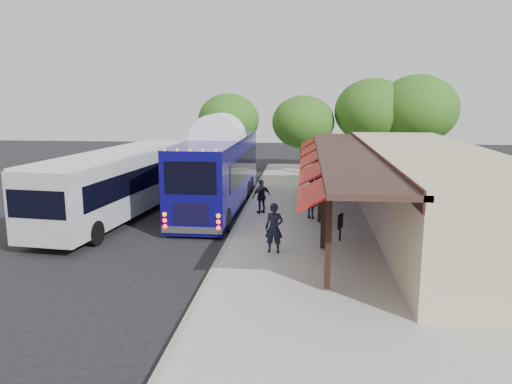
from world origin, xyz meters
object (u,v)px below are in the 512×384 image
at_px(ped_c, 262,196).
at_px(sign_board, 340,223).
at_px(coach_bus, 219,168).
at_px(city_bus, 116,182).
at_px(ped_a, 274,228).
at_px(ped_b, 311,191).
at_px(ped_d, 311,202).

relative_size(ped_c, sign_board, 1.52).
bearing_deg(sign_board, coach_bus, 158.65).
height_order(coach_bus, city_bus, coach_bus).
bearing_deg(coach_bus, ped_c, -33.16).
height_order(city_bus, ped_a, city_bus).
height_order(ped_b, ped_d, ped_d).
bearing_deg(ped_a, ped_c, 106.54).
bearing_deg(city_bus, ped_c, 16.51).
relative_size(coach_bus, city_bus, 1.01).
bearing_deg(ped_a, ped_b, 87.52).
xyz_separation_m(coach_bus, sign_board, (5.96, -6.14, -1.22)).
distance_m(coach_bus, ped_b, 5.01).
relative_size(coach_bus, sign_board, 11.16).
relative_size(ped_a, ped_b, 1.20).
relative_size(ped_b, ped_d, 0.99).
bearing_deg(city_bus, coach_bus, 38.95).
distance_m(ped_b, ped_c, 3.12).
distance_m(city_bus, ped_d, 9.38).
xyz_separation_m(ped_d, sign_board, (1.11, -3.70, -0.03)).
bearing_deg(coach_bus, city_bus, -146.73).
bearing_deg(ped_b, ped_c, 53.40).
xyz_separation_m(coach_bus, ped_c, (2.42, -1.63, -1.13)).
bearing_deg(coach_bus, sign_board, -45.08).
distance_m(ped_b, sign_board, 6.56).
relative_size(coach_bus, ped_b, 8.05).
height_order(city_bus, sign_board, city_bus).
bearing_deg(ped_c, ped_d, 127.37).
height_order(ped_b, sign_board, ped_b).
bearing_deg(ped_b, city_bus, 33.42).
bearing_deg(ped_c, coach_bus, -68.12).
relative_size(ped_b, sign_board, 1.39).
bearing_deg(ped_c, ped_b, -175.39).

